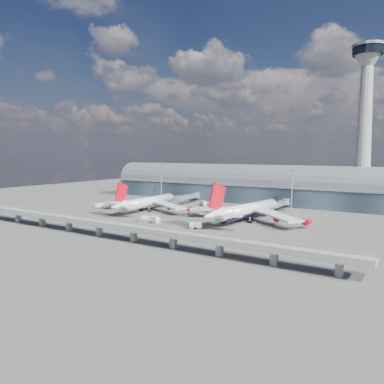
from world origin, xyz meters
The scene contains 20 objects.
ground centered at (0.00, 0.00, 0.00)m, with size 500.00×500.00×0.00m, color #474744.
taxi_lines centered at (0.00, 22.11, 0.01)m, with size 200.00×80.12×0.01m.
terminal centered at (0.00, 77.99, 11.34)m, with size 200.00×30.00×28.00m.
control_tower centered at (85.00, 83.00, 51.64)m, with size 19.00×19.00×103.00m.
guideway centered at (0.00, -55.00, 5.29)m, with size 220.00×8.50×7.20m.
floodlight_mast_left centered at (-50.00, 55.00, 13.63)m, with size 3.00×0.70×25.70m.
floodlight_mast_right centered at (50.00, 55.00, 13.63)m, with size 3.00×0.70×25.70m.
airliner_left centered at (-27.13, 10.20, 5.79)m, with size 63.29×66.51×20.26m.
airliner_right centered at (39.95, 11.42, 5.93)m, with size 68.93×72.08×22.87m.
jet_bridge_left centered at (-23.80, 53.12, 5.18)m, with size 4.40×28.00×7.25m.
jet_bridge_right centered at (43.67, 51.18, 5.18)m, with size 4.40×32.00×7.25m.
service_truck_0 centered at (-64.38, 5.85, 1.48)m, with size 2.84×7.07×2.87m.
service_truck_1 centered at (2.53, -18.67, 1.67)m, with size 6.23×4.24×3.31m.
service_truck_2 centered at (-2.41, -17.27, 1.62)m, with size 8.86×5.43×3.10m.
service_truck_3 centered at (26.58, -18.34, 1.48)m, with size 5.64×6.01×2.89m.
service_truck_4 centered at (28.71, 39.36, 1.46)m, with size 3.30×5.36×2.89m.
service_truck_5 centered at (-10.48, 51.34, 1.51)m, with size 6.32×5.52×2.96m.
cargo_train_0 centered at (-19.88, -37.22, 0.89)m, with size 10.32×2.19×1.71m.
cargo_train_1 centered at (-0.64, -20.04, 0.93)m, with size 13.48×4.11×1.78m.
cargo_train_2 centered at (90.85, -35.48, 0.94)m, with size 8.18×3.70×1.79m.
Camera 1 is at (121.46, -168.49, 36.31)m, focal length 35.00 mm.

